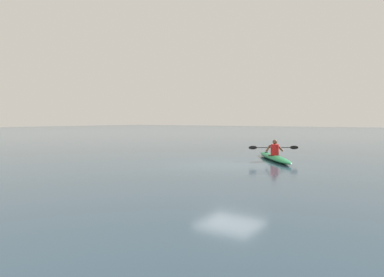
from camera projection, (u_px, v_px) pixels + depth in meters
ground_plane at (231, 165)px, 14.22m from camera, size 160.00×160.00×0.00m
kayak at (274, 157)px, 15.91m from camera, size 3.23×4.07×0.24m
kayaker at (275, 149)px, 15.82m from camera, size 1.90×1.43×0.71m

